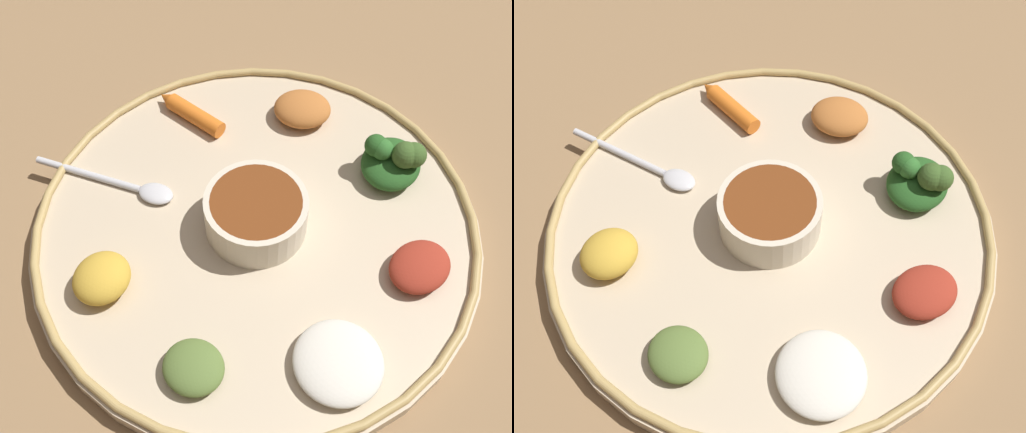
% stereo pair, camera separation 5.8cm
% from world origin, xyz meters
% --- Properties ---
extents(ground_plane, '(2.40, 2.40, 0.00)m').
position_xyz_m(ground_plane, '(0.00, 0.00, 0.00)').
color(ground_plane, olive).
extents(platter, '(0.41, 0.41, 0.02)m').
position_xyz_m(platter, '(0.00, 0.00, 0.01)').
color(platter, '#C6B293').
rests_on(platter, ground_plane).
extents(platter_rim, '(0.41, 0.41, 0.01)m').
position_xyz_m(platter_rim, '(0.00, 0.00, 0.02)').
color(platter_rim, tan).
rests_on(platter_rim, platter).
extents(center_bowl, '(0.09, 0.09, 0.04)m').
position_xyz_m(center_bowl, '(0.00, 0.00, 0.04)').
color(center_bowl, beige).
rests_on(center_bowl, platter).
extents(spoon, '(0.13, 0.09, 0.01)m').
position_xyz_m(spoon, '(0.11, -0.07, 0.02)').
color(spoon, silver).
rests_on(spoon, platter).
extents(greens_pile, '(0.08, 0.09, 0.05)m').
position_xyz_m(greens_pile, '(-0.14, -0.03, 0.04)').
color(greens_pile, '#23511E').
rests_on(greens_pile, platter).
extents(carrot_near_spoon, '(0.06, 0.07, 0.02)m').
position_xyz_m(carrot_near_spoon, '(0.04, -0.15, 0.03)').
color(carrot_near_spoon, orange).
rests_on(carrot_near_spoon, platter).
extents(mound_chickpea, '(0.07, 0.07, 0.02)m').
position_xyz_m(mound_chickpea, '(-0.08, -0.12, 0.03)').
color(mound_chickpea, '#B2662D').
rests_on(mound_chickpea, platter).
extents(mound_rice_white, '(0.09, 0.09, 0.02)m').
position_xyz_m(mound_rice_white, '(-0.03, 0.15, 0.03)').
color(mound_rice_white, silver).
rests_on(mound_rice_white, platter).
extents(mound_collards, '(0.07, 0.07, 0.02)m').
position_xyz_m(mound_collards, '(0.08, 0.13, 0.03)').
color(mound_collards, '#567033').
rests_on(mound_collards, platter).
extents(mound_lentil_yellow, '(0.07, 0.07, 0.03)m').
position_xyz_m(mound_lentil_yellow, '(0.14, 0.03, 0.03)').
color(mound_lentil_yellow, gold).
rests_on(mound_lentil_yellow, platter).
extents(mound_beet, '(0.08, 0.07, 0.02)m').
position_xyz_m(mound_beet, '(-0.13, 0.08, 0.03)').
color(mound_beet, maroon).
rests_on(mound_beet, platter).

